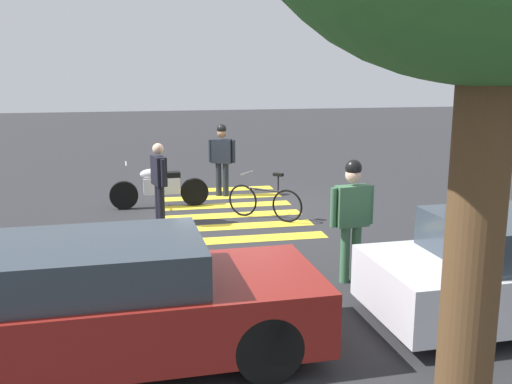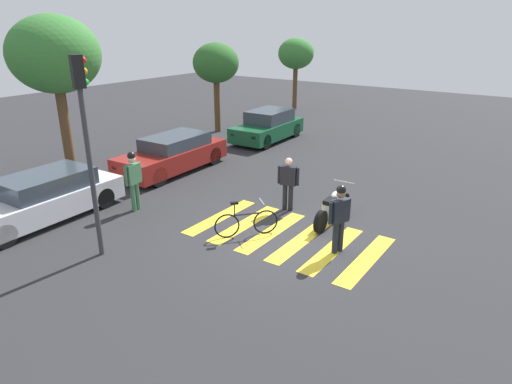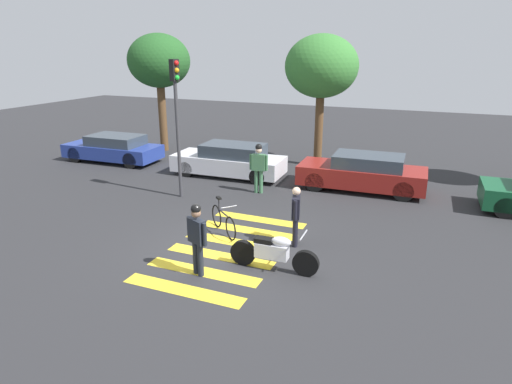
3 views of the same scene
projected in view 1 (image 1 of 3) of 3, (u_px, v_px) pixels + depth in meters
The scene contains 9 objects.
ground_plane at pixel (230, 210), 13.03m from camera, with size 60.00×60.00×0.00m, color #2B2B2D.
police_motorcycle at pixel (160, 187), 13.23m from camera, with size 2.20×0.62×1.03m.
leaning_bicycle at pixel (265, 201), 12.20m from camera, with size 1.33×1.16×1.00m.
officer_on_foot at pixel (159, 179), 11.66m from camera, with size 0.31×0.64×1.64m.
officer_by_motorcycle at pixel (222, 155), 14.25m from camera, with size 0.62×0.37×1.76m.
pedestrian_bystander at pixel (352, 212), 8.51m from camera, with size 0.68×0.26×1.83m.
crosswalk_stripes at pixel (230, 210), 13.03m from camera, with size 2.90×4.95×0.01m.
car_maroon_wagon at pixel (102, 304), 6.22m from camera, with size 4.65×1.89×1.36m.
traffic_light_pole at pixel (459, 65), 9.95m from camera, with size 0.36×0.31×4.72m.
Camera 1 is at (1.96, 12.51, 3.13)m, focal length 41.39 mm.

